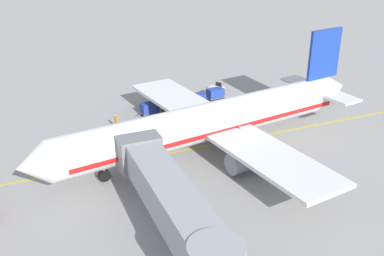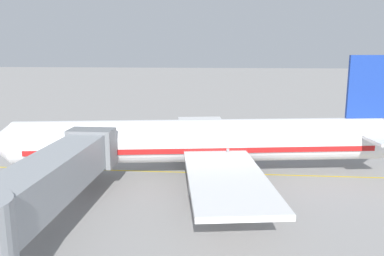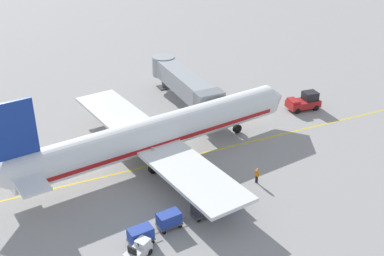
% 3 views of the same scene
% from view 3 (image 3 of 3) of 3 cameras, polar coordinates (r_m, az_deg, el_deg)
% --- Properties ---
extents(ground_plane, '(400.00, 400.00, 0.00)m').
position_cam_3_polar(ground_plane, '(54.31, -2.03, -3.76)').
color(ground_plane, gray).
extents(gate_lead_in_line, '(0.24, 80.00, 0.01)m').
position_cam_3_polar(gate_lead_in_line, '(54.31, -2.03, -3.76)').
color(gate_lead_in_line, gold).
rests_on(gate_lead_in_line, ground).
extents(parked_airliner, '(30.44, 37.28, 10.63)m').
position_cam_3_polar(parked_airliner, '(52.99, -4.28, -0.71)').
color(parked_airliner, white).
rests_on(parked_airliner, ground).
extents(jet_bridge, '(17.53, 3.50, 4.98)m').
position_cam_3_polar(jet_bridge, '(65.89, -1.02, 5.41)').
color(jet_bridge, '#93999E').
rests_on(jet_bridge, ground).
extents(pushback_tractor, '(2.58, 4.58, 2.40)m').
position_cam_3_polar(pushback_tractor, '(67.44, 13.06, 3.03)').
color(pushback_tractor, '#B21E1E').
rests_on(pushback_tractor, ground).
extents(baggage_tug_lead, '(2.35, 2.76, 1.62)m').
position_cam_3_polar(baggage_tug_lead, '(41.38, -6.31, -14.14)').
color(baggage_tug_lead, silver).
rests_on(baggage_tug_lead, ground).
extents(baggage_cart_front, '(1.54, 2.96, 1.58)m').
position_cam_3_polar(baggage_cart_front, '(46.70, 4.26, -8.17)').
color(baggage_cart_front, '#4C4C51').
rests_on(baggage_cart_front, ground).
extents(baggage_cart_second_in_train, '(1.54, 2.96, 1.58)m').
position_cam_3_polar(baggage_cart_second_in_train, '(45.31, 1.36, -9.35)').
color(baggage_cart_second_in_train, '#4C4C51').
rests_on(baggage_cart_second_in_train, ground).
extents(baggage_cart_third_in_train, '(1.54, 2.96, 1.58)m').
position_cam_3_polar(baggage_cart_third_in_train, '(44.01, -2.72, -10.65)').
color(baggage_cart_third_in_train, '#4C4C51').
rests_on(baggage_cart_third_in_train, ground).
extents(baggage_cart_tail_end, '(1.54, 2.96, 1.58)m').
position_cam_3_polar(baggage_cart_tail_end, '(42.54, -6.06, -12.35)').
color(baggage_cart_tail_end, '#4C4C51').
rests_on(baggage_cart_tail_end, ground).
extents(ground_crew_wing_walker, '(0.72, 0.32, 1.69)m').
position_cam_3_polar(ground_crew_wing_walker, '(50.32, 7.64, -5.48)').
color(ground_crew_wing_walker, '#232328').
rests_on(ground_crew_wing_walker, ground).
extents(ground_crew_loader, '(0.39, 0.69, 1.69)m').
position_cam_3_polar(ground_crew_loader, '(47.02, 0.58, -7.81)').
color(ground_crew_loader, '#232328').
rests_on(ground_crew_loader, ground).
extents(ground_crew_marshaller, '(0.70, 0.38, 1.69)m').
position_cam_3_polar(ground_crew_marshaller, '(50.29, 1.10, -5.24)').
color(ground_crew_marshaller, '#232328').
rests_on(ground_crew_marshaller, ground).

